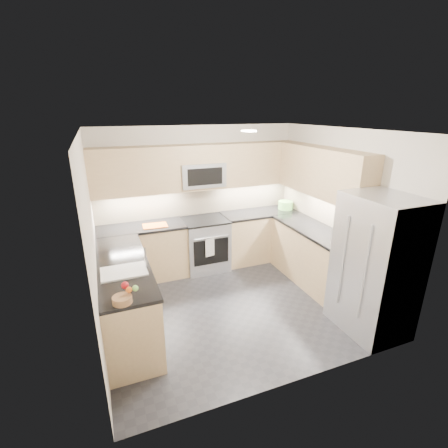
% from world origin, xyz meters
% --- Properties ---
extents(floor, '(3.60, 3.20, 0.00)m').
position_xyz_m(floor, '(0.00, 0.00, 0.00)').
color(floor, '#26262C').
rests_on(floor, ground).
extents(ceiling, '(3.60, 3.20, 0.02)m').
position_xyz_m(ceiling, '(0.00, 0.00, 2.50)').
color(ceiling, beige).
rests_on(ceiling, wall_back).
extents(wall_back, '(3.60, 0.02, 2.50)m').
position_xyz_m(wall_back, '(0.00, 1.60, 1.25)').
color(wall_back, beige).
rests_on(wall_back, floor).
extents(wall_front, '(3.60, 0.02, 2.50)m').
position_xyz_m(wall_front, '(0.00, -1.60, 1.25)').
color(wall_front, beige).
rests_on(wall_front, floor).
extents(wall_left, '(0.02, 3.20, 2.50)m').
position_xyz_m(wall_left, '(-1.80, 0.00, 1.25)').
color(wall_left, beige).
rests_on(wall_left, floor).
extents(wall_right, '(0.02, 3.20, 2.50)m').
position_xyz_m(wall_right, '(1.80, 0.00, 1.25)').
color(wall_right, beige).
rests_on(wall_right, floor).
extents(base_cab_back_left, '(1.42, 0.60, 0.90)m').
position_xyz_m(base_cab_back_left, '(-1.09, 1.30, 0.45)').
color(base_cab_back_left, tan).
rests_on(base_cab_back_left, floor).
extents(base_cab_back_right, '(1.42, 0.60, 0.90)m').
position_xyz_m(base_cab_back_right, '(1.09, 1.30, 0.45)').
color(base_cab_back_right, tan).
rests_on(base_cab_back_right, floor).
extents(base_cab_right, '(0.60, 1.70, 0.90)m').
position_xyz_m(base_cab_right, '(1.50, 0.15, 0.45)').
color(base_cab_right, tan).
rests_on(base_cab_right, floor).
extents(base_cab_peninsula, '(0.60, 2.00, 0.90)m').
position_xyz_m(base_cab_peninsula, '(-1.50, 0.00, 0.45)').
color(base_cab_peninsula, tan).
rests_on(base_cab_peninsula, floor).
extents(countertop_back_left, '(1.42, 0.63, 0.04)m').
position_xyz_m(countertop_back_left, '(-1.09, 1.30, 0.92)').
color(countertop_back_left, black).
rests_on(countertop_back_left, base_cab_back_left).
extents(countertop_back_right, '(1.42, 0.63, 0.04)m').
position_xyz_m(countertop_back_right, '(1.09, 1.30, 0.92)').
color(countertop_back_right, black).
rests_on(countertop_back_right, base_cab_back_right).
extents(countertop_right, '(0.63, 1.70, 0.04)m').
position_xyz_m(countertop_right, '(1.50, 0.15, 0.92)').
color(countertop_right, black).
rests_on(countertop_right, base_cab_right).
extents(countertop_peninsula, '(0.63, 2.00, 0.04)m').
position_xyz_m(countertop_peninsula, '(-1.50, 0.00, 0.92)').
color(countertop_peninsula, black).
rests_on(countertop_peninsula, base_cab_peninsula).
extents(upper_cab_back, '(3.60, 0.35, 0.75)m').
position_xyz_m(upper_cab_back, '(0.00, 1.43, 1.83)').
color(upper_cab_back, tan).
rests_on(upper_cab_back, wall_back).
extents(upper_cab_right, '(0.35, 1.95, 0.75)m').
position_xyz_m(upper_cab_right, '(1.62, 0.28, 1.83)').
color(upper_cab_right, tan).
rests_on(upper_cab_right, wall_right).
extents(backsplash_back, '(3.60, 0.01, 0.51)m').
position_xyz_m(backsplash_back, '(0.00, 1.60, 1.20)').
color(backsplash_back, tan).
rests_on(backsplash_back, wall_back).
extents(backsplash_right, '(0.01, 2.30, 0.51)m').
position_xyz_m(backsplash_right, '(1.80, 0.45, 1.20)').
color(backsplash_right, tan).
rests_on(backsplash_right, wall_right).
extents(gas_range, '(0.76, 0.65, 0.91)m').
position_xyz_m(gas_range, '(0.00, 1.28, 0.46)').
color(gas_range, '#9FA0A7').
rests_on(gas_range, floor).
extents(range_cooktop, '(0.76, 0.65, 0.03)m').
position_xyz_m(range_cooktop, '(0.00, 1.28, 0.92)').
color(range_cooktop, black).
rests_on(range_cooktop, gas_range).
extents(oven_door_glass, '(0.62, 0.02, 0.45)m').
position_xyz_m(oven_door_glass, '(0.00, 0.95, 0.45)').
color(oven_door_glass, black).
rests_on(oven_door_glass, gas_range).
extents(oven_handle, '(0.60, 0.02, 0.02)m').
position_xyz_m(oven_handle, '(0.00, 0.93, 0.72)').
color(oven_handle, '#B2B5BA').
rests_on(oven_handle, gas_range).
extents(microwave, '(0.76, 0.40, 0.40)m').
position_xyz_m(microwave, '(0.00, 1.40, 1.70)').
color(microwave, gray).
rests_on(microwave, upper_cab_back).
extents(microwave_door, '(0.60, 0.01, 0.28)m').
position_xyz_m(microwave_door, '(0.00, 1.20, 1.70)').
color(microwave_door, black).
rests_on(microwave_door, microwave).
extents(refrigerator, '(0.70, 0.90, 1.80)m').
position_xyz_m(refrigerator, '(1.45, -1.15, 0.90)').
color(refrigerator, '#A8A9B0').
rests_on(refrigerator, floor).
extents(fridge_handle_left, '(0.02, 0.02, 1.20)m').
position_xyz_m(fridge_handle_left, '(1.08, -1.33, 0.95)').
color(fridge_handle_left, '#B2B5BA').
rests_on(fridge_handle_left, refrigerator).
extents(fridge_handle_right, '(0.02, 0.02, 1.20)m').
position_xyz_m(fridge_handle_right, '(1.08, -0.97, 0.95)').
color(fridge_handle_right, '#B2B5BA').
rests_on(fridge_handle_right, refrigerator).
extents(sink_basin, '(0.52, 0.38, 0.16)m').
position_xyz_m(sink_basin, '(-1.50, -0.25, 0.88)').
color(sink_basin, white).
rests_on(sink_basin, base_cab_peninsula).
extents(faucet, '(0.03, 0.03, 0.28)m').
position_xyz_m(faucet, '(-1.24, -0.25, 1.08)').
color(faucet, silver).
rests_on(faucet, countertop_peninsula).
extents(utensil_bowl, '(0.30, 0.30, 0.16)m').
position_xyz_m(utensil_bowl, '(1.63, 1.27, 1.02)').
color(utensil_bowl, '#6BBD51').
rests_on(utensil_bowl, countertop_back_right).
extents(cutting_board, '(0.41, 0.29, 0.01)m').
position_xyz_m(cutting_board, '(-0.87, 1.23, 0.95)').
color(cutting_board, '#D65614').
rests_on(cutting_board, countertop_back_left).
extents(fruit_basket, '(0.20, 0.20, 0.07)m').
position_xyz_m(fruit_basket, '(-1.57, -0.91, 0.97)').
color(fruit_basket, '#996E47').
rests_on(fruit_basket, countertop_peninsula).
extents(fruit_apple, '(0.08, 0.08, 0.08)m').
position_xyz_m(fruit_apple, '(-1.53, -0.77, 1.05)').
color(fruit_apple, '#B0141A').
rests_on(fruit_apple, fruit_basket).
extents(fruit_pear, '(0.06, 0.06, 0.06)m').
position_xyz_m(fruit_pear, '(-1.44, -0.87, 1.05)').
color(fruit_pear, '#79C655').
rests_on(fruit_pear, fruit_basket).
extents(dish_towel_check, '(0.17, 0.04, 0.31)m').
position_xyz_m(dish_towel_check, '(-0.04, 0.91, 0.55)').
color(dish_towel_check, silver).
rests_on(dish_towel_check, oven_handle).
extents(fruit_orange, '(0.06, 0.06, 0.06)m').
position_xyz_m(fruit_orange, '(-1.50, -0.87, 1.05)').
color(fruit_orange, orange).
rests_on(fruit_orange, fruit_basket).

